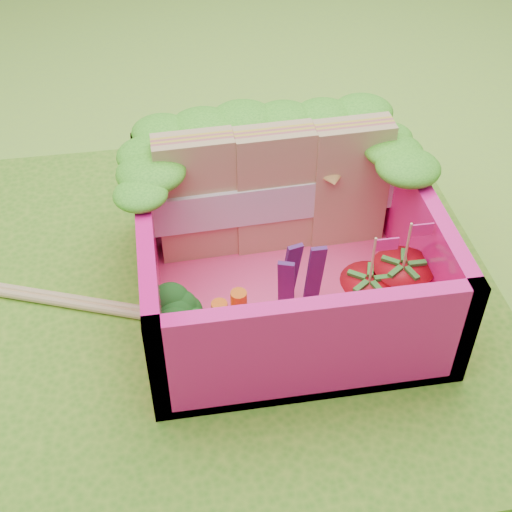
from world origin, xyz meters
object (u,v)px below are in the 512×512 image
object	(u,v)px
sandwich_stack	(274,191)
broccoli	(179,315)
strawberry_right	(399,288)
chopsticks	(30,295)
bento_box	(285,249)
strawberry_left	(367,301)

from	to	relation	value
sandwich_stack	broccoli	bearing A→B (deg)	-130.52
sandwich_stack	strawberry_right	world-z (taller)	sandwich_stack
strawberry_right	chopsticks	world-z (taller)	strawberry_right
bento_box	chopsticks	world-z (taller)	bento_box
bento_box	broccoli	xyz separation A→B (m)	(-0.51, -0.29, -0.05)
broccoli	strawberry_right	world-z (taller)	strawberry_right
bento_box	chopsticks	xyz separation A→B (m)	(-1.20, 0.15, -0.25)
bento_box	sandwich_stack	size ratio (longest dim) A/B	1.10
broccoli	strawberry_left	size ratio (longest dim) A/B	0.69
strawberry_left	strawberry_right	size ratio (longest dim) A/B	0.97
broccoli	strawberry_right	distance (m)	0.98
bento_box	strawberry_right	size ratio (longest dim) A/B	2.54
strawberry_right	strawberry_left	bearing A→B (deg)	-163.31
bento_box	sandwich_stack	world-z (taller)	sandwich_stack
sandwich_stack	broccoli	world-z (taller)	sandwich_stack
bento_box	broccoli	bearing A→B (deg)	-150.67
bento_box	chopsticks	bearing A→B (deg)	172.80
bento_box	broccoli	distance (m)	0.59
broccoli	strawberry_right	size ratio (longest dim) A/B	0.67
bento_box	strawberry_right	distance (m)	0.54
bento_box	strawberry_left	size ratio (longest dim) A/B	2.62
strawberry_left	chopsticks	world-z (taller)	strawberry_left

